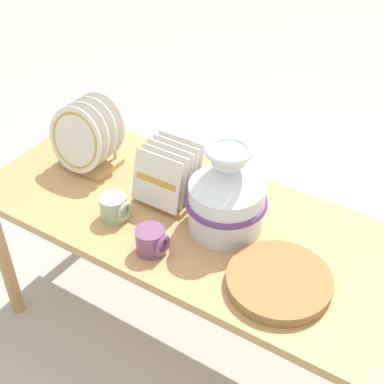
% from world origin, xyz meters
% --- Properties ---
extents(ground_plane, '(14.00, 14.00, 0.00)m').
position_xyz_m(ground_plane, '(0.00, 0.00, 0.00)').
color(ground_plane, '#B2ADA3').
extents(display_table, '(1.59, 0.67, 0.68)m').
position_xyz_m(display_table, '(0.00, 0.00, 0.60)').
color(display_table, tan).
rests_on(display_table, ground_plane).
extents(ceramic_vase, '(0.28, 0.28, 0.32)m').
position_xyz_m(ceramic_vase, '(0.12, 0.02, 0.82)').
color(ceramic_vase, silver).
rests_on(ceramic_vase, display_table).
extents(dish_rack_round_plates, '(0.25, 0.21, 0.27)m').
position_xyz_m(dish_rack_round_plates, '(-0.51, 0.05, 0.79)').
color(dish_rack_round_plates, tan).
rests_on(dish_rack_round_plates, display_table).
extents(dish_rack_square_plates, '(0.21, 0.19, 0.21)m').
position_xyz_m(dish_rack_square_plates, '(-0.13, 0.04, 0.76)').
color(dish_rack_square_plates, tan).
rests_on(dish_rack_square_plates, display_table).
extents(wicker_charger_stack, '(0.32, 0.32, 0.04)m').
position_xyz_m(wicker_charger_stack, '(0.39, -0.13, 0.69)').
color(wicker_charger_stack, olive).
rests_on(wicker_charger_stack, display_table).
extents(mug_plum_glaze, '(0.10, 0.10, 0.09)m').
position_xyz_m(mug_plum_glaze, '(-0.02, -0.21, 0.72)').
color(mug_plum_glaze, '#7A4770').
rests_on(mug_plum_glaze, display_table).
extents(mug_sage_glaze, '(0.10, 0.10, 0.09)m').
position_xyz_m(mug_sage_glaze, '(-0.22, -0.15, 0.72)').
color(mug_sage_glaze, '#9EB28E').
rests_on(mug_sage_glaze, display_table).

